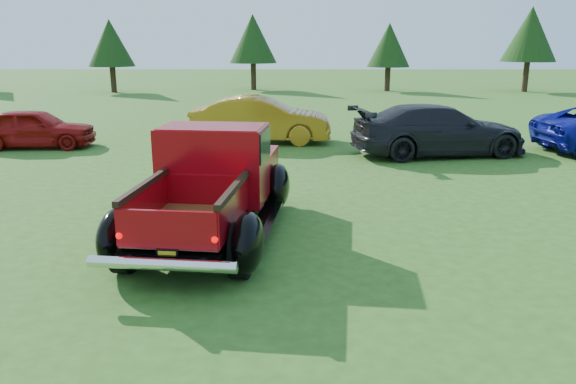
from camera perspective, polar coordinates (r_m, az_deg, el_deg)
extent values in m
plane|color=#305217|center=(8.71, 3.95, -6.71)|extent=(120.00, 120.00, 0.00)
cylinder|color=#332114|center=(38.87, -17.32, 10.87)|extent=(0.36, 0.36, 1.66)
cone|color=black|center=(38.79, -17.59, 14.25)|extent=(2.94, 2.94, 2.94)
cylinder|color=#332114|center=(39.22, -3.53, 11.64)|extent=(0.36, 0.36, 1.80)
cone|color=black|center=(39.15, -3.59, 15.30)|extent=(3.20, 3.20, 3.20)
cylinder|color=#332114|center=(38.71, 10.07, 11.24)|extent=(0.36, 0.36, 1.58)
cone|color=black|center=(38.64, 10.22, 14.49)|extent=(2.82, 2.82, 2.82)
cylinder|color=#332114|center=(40.74, 22.99, 10.73)|extent=(0.36, 0.36, 1.94)
cone|color=black|center=(40.68, 23.39, 14.51)|extent=(3.46, 3.46, 3.46)
cylinder|color=black|center=(8.40, -16.24, -5.26)|extent=(0.33, 0.82, 0.80)
cylinder|color=black|center=(7.91, -4.81, -5.95)|extent=(0.33, 0.82, 0.80)
cylinder|color=black|center=(11.25, -10.10, 0.27)|extent=(0.33, 0.82, 0.80)
cylinder|color=black|center=(10.90, -1.55, 0.01)|extent=(0.33, 0.82, 0.80)
cube|color=black|center=(9.59, -7.86, -1.93)|extent=(1.91, 4.80, 0.20)
cube|color=maroon|center=(11.03, -5.85, 2.57)|extent=(1.85, 1.67, 0.62)
cube|color=silver|center=(11.77, -5.06, 3.33)|extent=(1.59, 0.24, 0.50)
cube|color=maroon|center=(9.73, -7.52, 2.87)|extent=(1.89, 1.34, 1.29)
cube|color=black|center=(9.66, -7.59, 4.89)|extent=(1.92, 1.24, 0.50)
cube|color=maroon|center=(9.62, -7.64, 6.46)|extent=(1.80, 1.23, 0.08)
cube|color=brown|center=(8.40, -9.98, -3.28)|extent=(1.56, 2.13, 0.05)
cube|color=maroon|center=(8.54, -14.38, -1.42)|extent=(0.27, 1.98, 0.52)
cube|color=maroon|center=(8.16, -5.53, -1.76)|extent=(0.27, 1.98, 0.52)
cube|color=maroon|center=(9.24, -8.33, 0.16)|extent=(1.34, 0.20, 0.52)
cube|color=maroon|center=(7.42, -12.22, -3.77)|extent=(1.34, 0.21, 0.52)
cube|color=black|center=(8.46, -14.52, 0.59)|extent=(0.31, 1.99, 0.09)
cube|color=black|center=(8.08, -5.59, 0.33)|extent=(0.31, 1.99, 0.09)
ellipsoid|color=black|center=(8.40, -16.93, -4.45)|extent=(0.57, 1.10, 0.87)
ellipsoid|color=black|center=(7.85, -4.11, -5.17)|extent=(0.57, 1.10, 0.87)
ellipsoid|color=black|center=(11.25, -10.62, 0.87)|extent=(0.57, 1.10, 0.87)
ellipsoid|color=black|center=(10.85, -1.04, 0.60)|extent=(0.57, 1.10, 0.87)
cube|color=black|center=(9.85, -13.24, -2.46)|extent=(0.55, 2.11, 0.06)
cube|color=black|center=(9.39, -2.31, -2.92)|extent=(0.55, 2.11, 0.06)
cylinder|color=silver|center=(7.33, -12.67, -7.18)|extent=(1.94, 0.38, 0.16)
cube|color=black|center=(7.50, -12.17, -6.24)|extent=(0.30, 0.05, 0.15)
cube|color=gold|center=(7.49, -12.20, -6.27)|extent=(0.24, 0.04, 0.10)
sphere|color=#CC0505|center=(7.65, -16.78, -4.29)|extent=(0.09, 0.09, 0.09)
sphere|color=#CC0505|center=(7.25, -7.46, -4.83)|extent=(0.09, 0.09, 0.09)
imported|color=maroon|center=(19.26, -24.33, 5.94)|extent=(3.68, 1.67, 1.23)
imported|color=#A36915|center=(18.49, -2.78, 7.35)|extent=(4.61, 1.78, 1.50)
imported|color=black|center=(16.97, 15.04, 6.11)|extent=(5.34, 2.91, 1.47)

